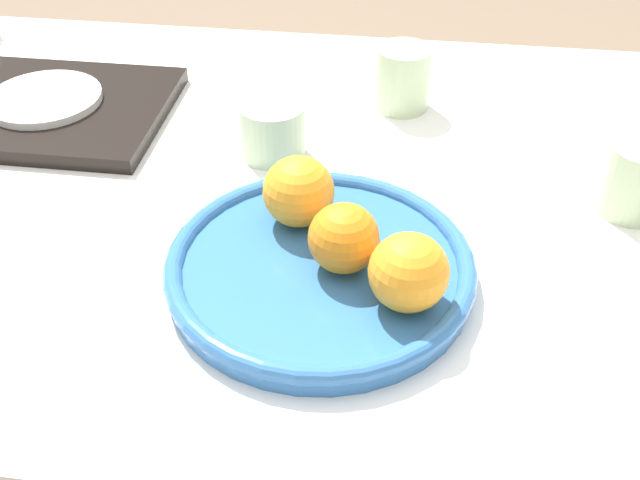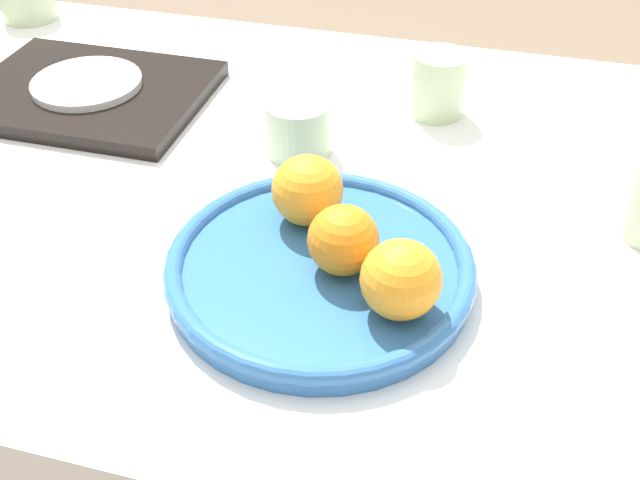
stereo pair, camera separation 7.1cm
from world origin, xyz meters
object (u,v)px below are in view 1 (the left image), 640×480
orange_1 (299,191)px  serving_tray (47,109)px  fruit_platter (320,267)px  cup_0 (273,130)px  cup_3 (403,78)px  orange_2 (409,272)px  side_plate (44,99)px  orange_0 (344,238)px  cup_1 (636,176)px

orange_1 → serving_tray: orange_1 is taller
fruit_platter → cup_0: bearing=111.5°
cup_3 → cup_0: bearing=-136.7°
fruit_platter → orange_1: orange_1 is taller
orange_2 → serving_tray: bearing=146.9°
cup_0 → orange_2: bearing=-56.9°
side_plate → cup_0: 0.32m
fruit_platter → orange_1: (-0.03, 0.07, 0.04)m
fruit_platter → cup_0: cup_0 is taller
fruit_platter → serving_tray: (-0.40, 0.27, -0.01)m
fruit_platter → orange_0: (0.02, -0.00, 0.04)m
orange_2 → serving_tray: orange_2 is taller
fruit_platter → side_plate: same height
orange_2 → side_plate: orange_2 is taller
cup_3 → orange_1: bearing=-107.2°
orange_0 → serving_tray: orange_0 is taller
serving_tray → cup_0: (0.31, -0.05, 0.02)m
orange_1 → orange_2: bearing=-43.1°
orange_2 → fruit_platter: bearing=153.0°
cup_0 → fruit_platter: bearing=-68.5°
orange_0 → orange_2: size_ratio=0.94×
orange_0 → serving_tray: size_ratio=0.22×
orange_1 → cup_3: orange_1 is taller
orange_1 → side_plate: 0.43m
cup_0 → cup_1: cup_1 is taller
orange_1 → serving_tray: bearing=150.6°
orange_2 → cup_3: 0.41m
serving_tray → cup_0: bearing=-9.5°
cup_1 → orange_0: bearing=-150.9°
orange_0 → orange_1: size_ratio=0.93×
serving_tray → side_plate: bearing=-90.0°
fruit_platter → cup_1: cup_1 is taller
orange_2 → cup_1: 0.32m
fruit_platter → orange_2: size_ratio=4.16×
orange_0 → serving_tray: bearing=147.1°
orange_1 → serving_tray: (-0.37, 0.21, -0.05)m
orange_2 → side_plate: bearing=146.9°
cup_1 → fruit_platter: bearing=-152.7°
orange_0 → cup_0: bearing=116.4°
side_plate → cup_3: 0.47m
orange_2 → cup_0: bearing=123.1°
fruit_platter → orange_2: 0.10m
fruit_platter → serving_tray: fruit_platter is taller
orange_2 → side_plate: size_ratio=0.49×
serving_tray → orange_1: bearing=-29.4°
orange_0 → orange_2: orange_2 is taller
cup_0 → serving_tray: bearing=170.5°
serving_tray → cup_1: cup_1 is taller
side_plate → orange_2: bearing=-33.1°
orange_2 → cup_0: orange_2 is taller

